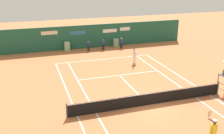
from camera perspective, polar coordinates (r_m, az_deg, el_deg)
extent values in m
plane|color=#C67042|center=(20.38, 7.68, -7.84)|extent=(80.00, 80.00, 0.00)
cube|color=white|center=(30.53, -1.79, 1.65)|extent=(10.60, 0.10, 0.01)
cube|color=white|center=(18.89, -7.23, -10.13)|extent=(0.10, 23.40, 0.01)
cube|color=white|center=(19.13, -3.35, -9.60)|extent=(0.10, 23.40, 0.01)
cube|color=white|center=(22.28, 17.05, -6.10)|extent=(0.10, 23.40, 0.01)
cube|color=white|center=(23.02, 19.73, -5.57)|extent=(0.10, 23.40, 0.01)
cube|color=white|center=(25.77, 1.56, -1.73)|extent=(8.00, 0.10, 0.01)
cube|color=white|center=(23.01, 4.25, -4.43)|extent=(0.10, 6.40, 0.01)
cube|color=white|center=(30.39, -1.71, 1.57)|extent=(0.10, 0.24, 0.01)
cylinder|color=#4C4C51|center=(18.54, -9.44, -8.97)|extent=(0.10, 0.10, 1.07)
cylinder|color=#4C4C51|center=(23.23, 21.25, -4.10)|extent=(0.10, 0.10, 1.07)
cube|color=black|center=(20.17, 7.74, -6.64)|extent=(12.00, 0.03, 0.95)
cube|color=white|center=(19.98, 7.79, -5.49)|extent=(12.00, 0.04, 0.06)
cube|color=#1E5642|center=(35.09, -4.29, 6.43)|extent=(25.00, 0.24, 2.96)
cube|color=#2D6BA8|center=(34.46, -7.11, 7.08)|extent=(1.93, 0.02, 0.44)
cube|color=white|center=(35.47, -0.46, 7.58)|extent=(1.89, 0.02, 0.44)
cube|color=beige|center=(33.94, -12.97, 6.95)|extent=(1.96, 0.02, 0.44)
cube|color=white|center=(36.13, 2.74, 7.97)|extent=(1.38, 0.02, 0.44)
cube|color=#8CB793|center=(34.16, -9.38, 4.30)|extent=(0.62, 0.70, 1.14)
cube|color=#8CB793|center=(35.64, 0.79, 5.12)|extent=(0.57, 0.70, 1.06)
cylinder|color=#47474C|center=(23.50, 21.19, -3.22)|extent=(0.07, 0.07, 1.53)
cylinder|color=#47474C|center=(23.30, 21.78, -4.30)|extent=(0.04, 0.81, 0.04)
cylinder|color=#47474C|center=(23.13, 21.92, -3.26)|extent=(0.04, 0.81, 0.04)
cylinder|color=white|center=(29.17, 4.84, 1.55)|extent=(0.13, 0.13, 0.79)
cylinder|color=white|center=(29.12, 4.51, 1.53)|extent=(0.13, 0.13, 0.79)
cube|color=white|center=(28.95, 4.71, 2.81)|extent=(0.37, 0.23, 0.55)
sphere|color=tan|center=(28.84, 4.73, 3.54)|extent=(0.22, 0.22, 0.22)
cylinder|color=white|center=(28.82, 4.74, 3.70)|extent=(0.21, 0.21, 0.06)
cylinder|color=white|center=(29.02, 5.12, 2.76)|extent=(0.08, 0.08, 0.53)
cylinder|color=tan|center=(28.57, 4.46, 3.07)|extent=(0.13, 0.54, 0.08)
cylinder|color=black|center=(28.30, 4.62, 3.14)|extent=(0.03, 0.03, 0.22)
torus|color=#DB3838|center=(28.23, 4.63, 3.63)|extent=(0.30, 0.05, 0.30)
cylinder|color=silver|center=(28.23, 4.63, 3.63)|extent=(0.26, 0.03, 0.26)
cube|color=yellow|center=(16.28, 20.51, -11.92)|extent=(0.41, 0.29, 0.58)
sphere|color=brown|center=(16.09, 20.68, -10.68)|extent=(0.23, 0.23, 0.23)
cylinder|color=white|center=(16.04, 20.72, -10.41)|extent=(0.22, 0.22, 0.06)
cylinder|color=yellow|center=(16.14, 19.98, -12.32)|extent=(0.09, 0.09, 0.56)
cylinder|color=brown|center=(16.47, 20.33, -10.56)|extent=(0.22, 0.57, 0.09)
cylinder|color=black|center=(16.56, 19.61, -9.86)|extent=(0.03, 0.03, 0.22)
torus|color=#DB3838|center=(16.45, 19.71, -9.10)|extent=(0.30, 0.10, 0.30)
cylinder|color=silver|center=(16.45, 19.71, -9.10)|extent=(0.25, 0.07, 0.26)
cylinder|color=black|center=(34.93, 2.10, 4.51)|extent=(0.11, 0.11, 0.70)
cylinder|color=black|center=(34.88, 1.85, 4.49)|extent=(0.11, 0.11, 0.70)
cube|color=navy|center=(34.76, 1.99, 5.45)|extent=(0.32, 0.19, 0.49)
sphere|color=beige|center=(34.68, 1.99, 6.00)|extent=(0.19, 0.19, 0.19)
cylinder|color=navy|center=(34.84, 2.28, 5.42)|extent=(0.07, 0.07, 0.48)
cylinder|color=navy|center=(34.69, 1.69, 5.37)|extent=(0.07, 0.07, 0.48)
cylinder|color=black|center=(33.73, -4.80, 3.86)|extent=(0.10, 0.10, 0.64)
cylinder|color=black|center=(33.71, -5.04, 3.84)|extent=(0.10, 0.10, 0.64)
cube|color=navy|center=(33.58, -4.95, 4.74)|extent=(0.30, 0.19, 0.45)
sphere|color=brown|center=(33.51, -4.96, 5.26)|extent=(0.18, 0.18, 0.18)
cylinder|color=navy|center=(33.61, -4.65, 4.71)|extent=(0.07, 0.07, 0.43)
cylinder|color=navy|center=(33.57, -5.25, 4.67)|extent=(0.07, 0.07, 0.43)
cylinder|color=black|center=(34.20, -1.74, 4.18)|extent=(0.11, 0.11, 0.69)
cylinder|color=black|center=(34.15, -1.99, 4.15)|extent=(0.11, 0.11, 0.69)
cube|color=navy|center=(34.02, -1.87, 5.12)|extent=(0.32, 0.19, 0.48)
sphere|color=brown|center=(33.94, -1.88, 5.66)|extent=(0.19, 0.19, 0.19)
cylinder|color=navy|center=(34.09, -1.57, 5.09)|extent=(0.07, 0.07, 0.46)
cylinder|color=navy|center=(33.97, -2.18, 5.03)|extent=(0.07, 0.07, 0.46)
sphere|color=#CCE033|center=(22.80, 11.41, -4.92)|extent=(0.07, 0.07, 0.07)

